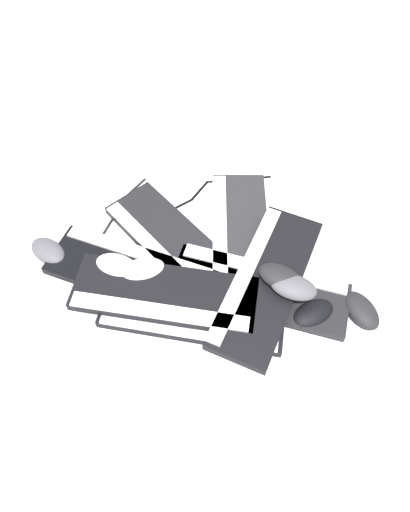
# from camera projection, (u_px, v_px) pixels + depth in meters

# --- Properties ---
(ground_plane) EXTENTS (3.20, 3.20, 0.00)m
(ground_plane) POSITION_uv_depth(u_px,v_px,m) (181.00, 281.00, 1.16)
(ground_plane) COLOR white
(keyboard_0) EXTENTS (0.44, 0.15, 0.03)m
(keyboard_0) POSITION_uv_depth(u_px,v_px,m) (259.00, 289.00, 1.13)
(keyboard_0) COLOR black
(keyboard_0) RESTS_ON ground
(keyboard_1) EXTENTS (0.26, 0.46, 0.03)m
(keyboard_1) POSITION_uv_depth(u_px,v_px,m) (239.00, 237.00, 1.22)
(keyboard_1) COLOR #232326
(keyboard_1) RESTS_ON ground
(keyboard_2) EXTENTS (0.45, 0.36, 0.03)m
(keyboard_2) POSITION_uv_depth(u_px,v_px,m) (174.00, 245.00, 1.21)
(keyboard_2) COLOR black
(keyboard_2) RESTS_ON ground
(keyboard_3) EXTENTS (0.45, 0.19, 0.03)m
(keyboard_3) POSITION_uv_depth(u_px,v_px,m) (133.00, 273.00, 1.16)
(keyboard_3) COLOR black
(keyboard_3) RESTS_ON ground
(keyboard_4) EXTENTS (0.45, 0.20, 0.03)m
(keyboard_4) POSITION_uv_depth(u_px,v_px,m) (193.00, 313.00, 1.10)
(keyboard_4) COLOR black
(keyboard_4) RESTS_ON ground
(keyboard_5) EXTENTS (0.21, 0.46, 0.03)m
(keyboard_5) POSITION_uv_depth(u_px,v_px,m) (266.00, 281.00, 1.11)
(keyboard_5) COLOR black
(keyboard_5) RESTS_ON keyboard_0
(keyboard_6) EXTENTS (0.45, 0.20, 0.03)m
(keyboard_6) POSITION_uv_depth(u_px,v_px,m) (164.00, 295.00, 1.09)
(keyboard_6) COLOR black
(keyboard_6) RESTS_ON keyboard_4
(mouse_0) EXTENTS (0.12, 0.09, 0.04)m
(mouse_0) POSITION_uv_depth(u_px,v_px,m) (281.00, 277.00, 1.08)
(mouse_0) COLOR black
(mouse_0) RESTS_ON keyboard_5
(mouse_1) EXTENTS (0.11, 0.07, 0.04)m
(mouse_1) POSITION_uv_depth(u_px,v_px,m) (293.00, 287.00, 1.06)
(mouse_1) COLOR #4C4C51
(mouse_1) RESTS_ON keyboard_5
(mouse_2) EXTENTS (0.12, 0.13, 0.04)m
(mouse_2) POSITION_uv_depth(u_px,v_px,m) (361.00, 310.00, 1.09)
(mouse_2) COLOR black
(mouse_2) RESTS_ON ground
(mouse_3) EXTENTS (0.11, 0.07, 0.04)m
(mouse_3) POSITION_uv_depth(u_px,v_px,m) (117.00, 266.00, 1.13)
(mouse_3) COLOR silver
(mouse_3) RESTS_ON keyboard_3
(mouse_4) EXTENTS (0.13, 0.10, 0.04)m
(mouse_4) POSITION_uv_depth(u_px,v_px,m) (48.00, 251.00, 1.19)
(mouse_4) COLOR #4C4C51
(mouse_4) RESTS_ON ground
(mouse_5) EXTENTS (0.13, 0.11, 0.04)m
(mouse_5) POSITION_uv_depth(u_px,v_px,m) (143.00, 270.00, 1.12)
(mouse_5) COLOR silver
(mouse_5) RESTS_ON keyboard_3
(mouse_6) EXTENTS (0.12, 0.12, 0.04)m
(mouse_6) POSITION_uv_depth(u_px,v_px,m) (313.00, 314.00, 1.09)
(mouse_6) COLOR black
(mouse_6) RESTS_ON ground
(cable_0) EXTENTS (0.28, 0.43, 0.01)m
(cable_0) POSITION_uv_depth(u_px,v_px,m) (130.00, 245.00, 1.22)
(cable_0) COLOR black
(cable_0) RESTS_ON ground
(cable_1) EXTENTS (0.30, 0.44, 0.01)m
(cable_1) POSITION_uv_depth(u_px,v_px,m) (195.00, 228.00, 1.25)
(cable_1) COLOR black
(cable_1) RESTS_ON ground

